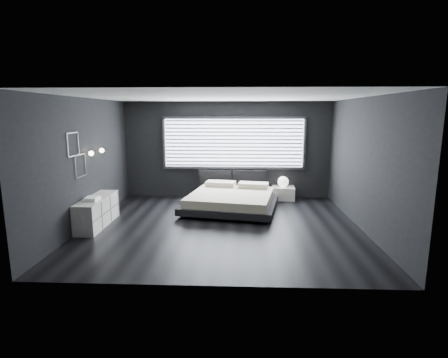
{
  "coord_description": "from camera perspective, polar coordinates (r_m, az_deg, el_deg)",
  "views": [
    {
      "loc": [
        0.36,
        -7.43,
        2.47
      ],
      "look_at": [
        0.0,
        0.85,
        0.9
      ],
      "focal_mm": 28.0,
      "sensor_mm": 36.0,
      "label": 1
    }
  ],
  "objects": [
    {
      "name": "nightstand",
      "position": [
        10.27,
        9.62,
        -2.27
      ],
      "size": [
        0.68,
        0.58,
        0.37
      ],
      "primitive_type": "cube",
      "rotation": [
        0.0,
        0.0,
        -0.08
      ],
      "color": "white",
      "rests_on": "ground"
    },
    {
      "name": "sconce_near",
      "position": [
        8.19,
        -20.89,
        3.93
      ],
      "size": [
        0.18,
        0.11,
        0.11
      ],
      "color": "silver",
      "rests_on": "ground"
    },
    {
      "name": "wall_art_upper",
      "position": [
        7.67,
        -23.41,
        5.22
      ],
      "size": [
        0.01,
        0.48,
        0.48
      ],
      "color": "#47474C",
      "rests_on": "ground"
    },
    {
      "name": "book_stack",
      "position": [
        7.98,
        -20.83,
        -3.02
      ],
      "size": [
        0.3,
        0.39,
        0.08
      ],
      "color": "white",
      "rests_on": "dresser"
    },
    {
      "name": "wall_art_lower",
      "position": [
        7.94,
        -22.38,
        2.03
      ],
      "size": [
        0.01,
        0.48,
        0.48
      ],
      "color": "#47474C",
      "rests_on": "ground"
    },
    {
      "name": "orb_lamp",
      "position": [
        10.15,
        9.62,
        -0.45
      ],
      "size": [
        0.31,
        0.31,
        0.31
      ],
      "primitive_type": "sphere",
      "color": "white",
      "rests_on": "nightstand"
    },
    {
      "name": "headboard",
      "position": [
        10.25,
        1.34,
        0.04
      ],
      "size": [
        1.96,
        0.16,
        0.52
      ],
      "color": "black",
      "rests_on": "ground"
    },
    {
      "name": "bed",
      "position": [
        9.03,
        1.22,
        -3.37
      ],
      "size": [
        2.61,
        2.53,
        0.59
      ],
      "color": "black",
      "rests_on": "ground"
    },
    {
      "name": "window",
      "position": [
        10.16,
        1.59,
        5.87
      ],
      "size": [
        4.14,
        0.09,
        1.52
      ],
      "color": "white",
      "rests_on": "ground"
    },
    {
      "name": "room",
      "position": [
        7.51,
        -0.28,
        2.54
      ],
      "size": [
        6.04,
        6.0,
        2.8
      ],
      "color": "black",
      "rests_on": "ground"
    },
    {
      "name": "sconce_far",
      "position": [
        8.75,
        -19.35,
        4.42
      ],
      "size": [
        0.18,
        0.11,
        0.11
      ],
      "color": "silver",
      "rests_on": "ground"
    },
    {
      "name": "dresser",
      "position": [
        8.28,
        -19.96,
        -5.0
      ],
      "size": [
        0.46,
        1.59,
        0.63
      ],
      "color": "white",
      "rests_on": "ground"
    }
  ]
}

